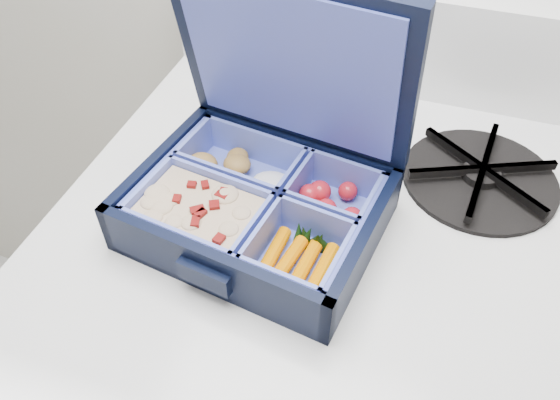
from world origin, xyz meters
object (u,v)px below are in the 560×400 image
(bento_box, at_px, (257,208))
(burner_grate, at_px, (482,173))
(fork, at_px, (334,145))
(stove, at_px, (316,391))

(bento_box, relative_size, burner_grate, 1.40)
(fork, bearing_deg, stove, -16.22)
(burner_grate, bearing_deg, stove, -145.97)
(stove, height_order, burner_grate, burner_grate)
(burner_grate, xyz_separation_m, fork, (-0.18, 0.01, -0.01))
(bento_box, height_order, burner_grate, bento_box)
(stove, bearing_deg, bento_box, -145.39)
(bento_box, distance_m, burner_grate, 0.27)
(stove, height_order, fork, fork)
(burner_grate, bearing_deg, bento_box, -145.78)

